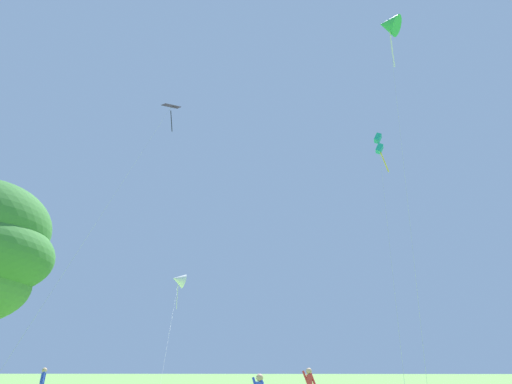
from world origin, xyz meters
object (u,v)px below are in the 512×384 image
Objects in this scene: kite_teal_box at (379,145)px; kite_green_small at (389,25)px; person_child_small at (42,383)px; kite_yellow_diamond at (10,203)px; kite_black_large at (168,115)px; kite_white_distant at (178,280)px.

kite_teal_box is 0.61× the size of kite_green_small.
person_child_small is (-21.34, -2.50, -25.79)m from kite_green_small.
person_child_small is at bearing -173.33° from kite_green_small.
kite_yellow_diamond is 15.32m from kite_black_large.
kite_green_small is 33.57m from person_child_small.
kite_yellow_diamond is 7.69× the size of person_child_small.
kite_white_distant is (-17.81, 14.84, -6.15)m from kite_teal_box.
kite_yellow_diamond is 0.53× the size of kite_black_large.
kite_white_distant is at bearing 140.19° from kite_teal_box.
kite_white_distant is at bearing 85.13° from person_child_small.
kite_green_small is at bearing -16.95° from kite_black_large.
kite_black_large is 16.50m from kite_white_distant.
kite_yellow_diamond is 12.71m from person_child_small.
person_child_small is at bearing -18.35° from kite_yellow_diamond.
kite_yellow_diamond is at bearing -141.41° from kite_black_large.
person_child_small is (-1.87, -8.43, -22.32)m from kite_black_large.
kite_green_small is 15.97× the size of person_child_small.
kite_black_large is (-17.48, 5.16, 7.21)m from kite_teal_box.
kite_yellow_diamond reaches higher than person_child_small.
kite_green_small is at bearing 6.67° from person_child_small.
kite_teal_box is at bearing 2.77° from kite_yellow_diamond.
kite_green_small is at bearing -21.28° from kite_teal_box.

